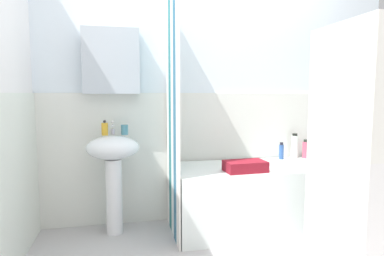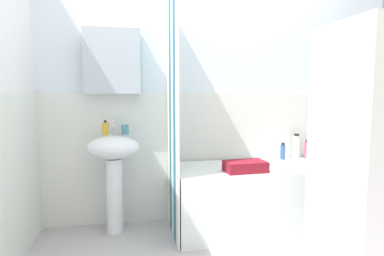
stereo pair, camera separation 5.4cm
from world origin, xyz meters
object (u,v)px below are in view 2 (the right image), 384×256
object	(u,v)px
soap_dispenser	(105,129)
bathtub	(256,197)
conditioner_bottle	(283,152)
washer_dryer_stack	(376,153)
shampoo_bottle	(307,150)
toothbrush_cup	(125,130)
towel_folded	(245,166)
body_wash_bottle	(296,147)
sink	(114,162)

from	to	relation	value
soap_dispenser	bathtub	xyz separation A→B (m)	(1.29, -0.19, -0.62)
conditioner_bottle	washer_dryer_stack	bearing A→B (deg)	-84.63
soap_dispenser	shampoo_bottle	xyz separation A→B (m)	(1.91, 0.04, -0.25)
toothbrush_cup	towel_folded	xyz separation A→B (m)	(0.96, -0.38, -0.28)
soap_dispenser	body_wash_bottle	world-z (taller)	soap_dispenser
shampoo_bottle	towel_folded	distance (m)	0.89
shampoo_bottle	conditioner_bottle	xyz separation A→B (m)	(-0.26, -0.00, -0.01)
bathtub	soap_dispenser	bearing A→B (deg)	171.49
soap_dispenser	washer_dryer_stack	distance (m)	2.05
washer_dryer_stack	bathtub	bearing A→B (deg)	118.66
bathtub	conditioner_bottle	xyz separation A→B (m)	(0.36, 0.24, 0.36)
conditioner_bottle	washer_dryer_stack	distance (m)	1.11
toothbrush_cup	shampoo_bottle	size ratio (longest dim) A/B	0.46
toothbrush_cup	towel_folded	distance (m)	1.07
bathtub	shampoo_bottle	size ratio (longest dim) A/B	7.84
bathtub	towel_folded	xyz separation A→B (m)	(-0.17, -0.17, 0.32)
toothbrush_cup	conditioner_bottle	bearing A→B (deg)	1.28
toothbrush_cup	shampoo_bottle	distance (m)	1.77
toothbrush_cup	shampoo_bottle	bearing A→B (deg)	1.11
toothbrush_cup	conditioner_bottle	distance (m)	1.51
toothbrush_cup	conditioner_bottle	world-z (taller)	toothbrush_cup
sink	washer_dryer_stack	size ratio (longest dim) A/B	0.52
washer_dryer_stack	shampoo_bottle	bearing A→B (deg)	81.81
towel_folded	body_wash_bottle	bearing A→B (deg)	32.69
sink	toothbrush_cup	bearing A→B (deg)	34.19
towel_folded	washer_dryer_stack	world-z (taller)	washer_dryer_stack
sink	washer_dryer_stack	world-z (taller)	washer_dryer_stack
sink	body_wash_bottle	xyz separation A→B (m)	(1.74, 0.13, 0.06)
sink	washer_dryer_stack	xyz separation A→B (m)	(1.69, -0.99, 0.20)
shampoo_bottle	body_wash_bottle	distance (m)	0.11
toothbrush_cup	towel_folded	bearing A→B (deg)	-21.47
toothbrush_cup	shampoo_bottle	world-z (taller)	toothbrush_cup
bathtub	body_wash_bottle	size ratio (longest dim) A/B	5.93
shampoo_bottle	bathtub	bearing A→B (deg)	-159.12
soap_dispenser	shampoo_bottle	world-z (taller)	soap_dispenser
soap_dispenser	conditioner_bottle	distance (m)	1.68
shampoo_bottle	conditioner_bottle	distance (m)	0.26
shampoo_bottle	sink	bearing A→B (deg)	-176.85
bathtub	body_wash_bottle	xyz separation A→B (m)	(0.52, 0.27, 0.40)
sink	towel_folded	world-z (taller)	sink
shampoo_bottle	washer_dryer_stack	xyz separation A→B (m)	(-0.16, -1.09, 0.17)
sink	body_wash_bottle	bearing A→B (deg)	4.28
body_wash_bottle	conditioner_bottle	bearing A→B (deg)	-169.22
toothbrush_cup	bathtub	distance (m)	1.29
bathtub	conditioner_bottle	size ratio (longest dim) A/B	8.81
soap_dispenser	conditioner_bottle	xyz separation A→B (m)	(1.65, 0.04, -0.26)
towel_folded	bathtub	bearing A→B (deg)	46.10
towel_folded	washer_dryer_stack	size ratio (longest dim) A/B	0.21
body_wash_bottle	shampoo_bottle	bearing A→B (deg)	-15.40
body_wash_bottle	sink	bearing A→B (deg)	-175.72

